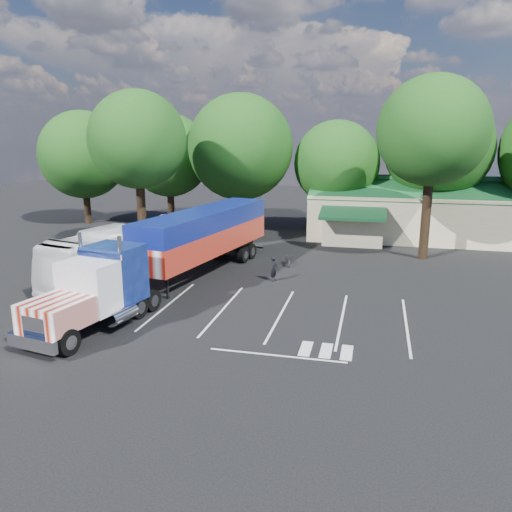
% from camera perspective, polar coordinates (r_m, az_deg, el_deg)
% --- Properties ---
extents(ground, '(120.00, 120.00, 0.00)m').
position_cam_1_polar(ground, '(32.81, -0.70, -2.66)').
color(ground, black).
rests_on(ground, ground).
extents(event_hall, '(24.20, 14.12, 5.55)m').
position_cam_1_polar(event_hall, '(49.19, 20.44, 4.66)').
color(event_hall, beige).
rests_on(event_hall, ground).
extents(tree_row_a, '(9.00, 9.00, 11.68)m').
position_cam_1_polar(tree_row_a, '(55.66, -19.15, 10.86)').
color(tree_row_a, black).
rests_on(tree_row_a, ground).
extents(tree_row_b, '(8.40, 8.40, 11.35)m').
position_cam_1_polar(tree_row_b, '(52.61, -9.91, 11.25)').
color(tree_row_b, black).
rests_on(tree_row_b, ground).
extents(tree_row_c, '(10.00, 10.00, 13.05)m').
position_cam_1_polar(tree_row_c, '(48.42, -1.79, 12.31)').
color(tree_row_c, black).
rests_on(tree_row_c, ground).
extents(tree_row_d, '(8.00, 8.00, 10.60)m').
position_cam_1_polar(tree_row_d, '(48.22, 9.19, 10.41)').
color(tree_row_d, black).
rests_on(tree_row_d, ground).
extents(tree_row_e, '(9.60, 9.60, 12.90)m').
position_cam_1_polar(tree_row_e, '(48.79, 20.12, 11.57)').
color(tree_row_e, black).
rests_on(tree_row_e, ground).
extents(tree_near_left, '(7.60, 7.60, 12.65)m').
position_cam_1_polar(tree_near_left, '(40.81, -13.38, 12.76)').
color(tree_near_left, black).
rests_on(tree_near_left, ground).
extents(tree_near_right, '(8.00, 8.00, 13.50)m').
position_cam_1_polar(tree_near_right, '(39.18, 19.56, 13.28)').
color(tree_near_right, black).
rests_on(tree_near_right, ground).
extents(semi_truck, '(6.71, 21.91, 4.57)m').
position_cam_1_polar(semi_truck, '(31.43, -8.42, 1.31)').
color(semi_truck, black).
rests_on(semi_truck, ground).
extents(woman, '(0.51, 0.66, 1.62)m').
position_cam_1_polar(woman, '(32.25, 2.05, -1.46)').
color(woman, black).
rests_on(woman, ground).
extents(bicycle, '(1.12, 1.80, 0.89)m').
position_cam_1_polar(bicycle, '(36.22, 3.66, -0.37)').
color(bicycle, black).
rests_on(bicycle, ground).
extents(tour_bus, '(6.04, 13.17, 3.57)m').
position_cam_1_polar(tour_bus, '(33.62, -14.31, 0.46)').
color(tour_bus, silver).
rests_on(tour_bus, ground).
extents(silver_sedan, '(4.17, 1.61, 1.35)m').
position_cam_1_polar(silver_sedan, '(45.41, 16.86, 2.27)').
color(silver_sedan, '#939699').
rests_on(silver_sedan, ground).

